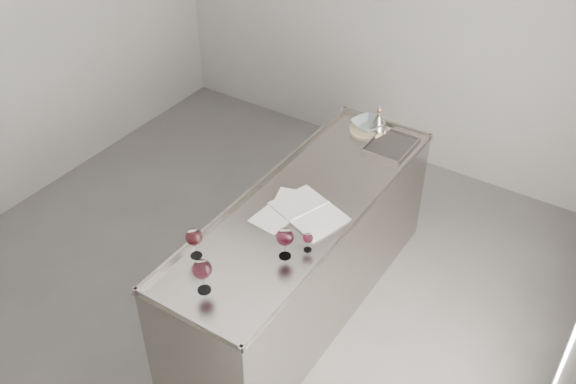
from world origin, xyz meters
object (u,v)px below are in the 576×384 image
Objects in this scene: counter at (304,255)px; wine_glass_right at (285,238)px; wine_glass_small at (308,239)px; wine_glass_middle at (202,270)px; notebook at (309,212)px; wine_glass_left at (194,238)px; wine_funnel at (378,123)px; ceramic_bowl at (368,124)px.

wine_glass_right is at bearing -71.14° from counter.
wine_glass_right reaches higher than wine_glass_small.
wine_glass_small reaches higher than counter.
notebook is at bearing 81.52° from wine_glass_middle.
wine_glass_left is (-0.28, -0.78, 0.61)m from counter.
counter is at bearing 124.16° from wine_glass_small.
counter is 19.14× the size of wine_glass_small.
wine_funnel reaches higher than counter.
wine_glass_middle is at bearing -89.33° from ceramic_bowl.
wine_glass_left is at bearing 138.48° from wine_glass_middle.
counter is at bearing -85.51° from ceramic_bowl.
wine_glass_small is 1.46m from wine_funnel.
wine_glass_left is at bearing -142.43° from wine_glass_small.
wine_glass_small is 0.23× the size of notebook.
wine_glass_right is at bearing -125.05° from wine_glass_small.
wine_glass_middle reaches higher than notebook.
wine_glass_middle is 0.95× the size of ceramic_bowl.
counter is at bearing 86.61° from wine_glass_middle.
wine_glass_right reaches higher than counter.
wine_glass_middle is at bearing -117.36° from wine_glass_small.
wine_glass_left is at bearing -96.87° from notebook.
wine_funnel is (-0.18, 1.56, -0.08)m from wine_glass_right.
ceramic_bowl is (-0.25, 1.52, -0.10)m from wine_glass_right.
wine_funnel reaches higher than notebook.
wine_funnel is (0.27, 1.84, -0.07)m from wine_glass_left.
wine_glass_middle is 0.53m from wine_glass_right.
counter is 0.80m from wine_glass_right.
wine_funnel reaches higher than wine_glass_middle.
wine_funnel is (-0.26, 1.43, -0.02)m from wine_glass_small.
wine_glass_middle reaches higher than ceramic_bowl.
wine_glass_right is at bearing -83.49° from wine_funnel.
counter is 10.52× the size of ceramic_bowl.
wine_glass_middle is (-0.06, -0.97, 0.62)m from counter.
notebook is (0.08, -0.07, 0.47)m from counter.
ceramic_bowl is (-0.33, 1.40, -0.04)m from wine_glass_small.
wine_glass_small is 0.36m from notebook.
wine_funnel is at bearing 100.34° from wine_glass_small.
counter is 1.19m from wine_funnel.
wine_glass_left is at bearing -109.48° from counter.
notebook is 1.11m from ceramic_bowl.
wine_glass_small is at bearing -79.66° from wine_funnel.
notebook is (-0.18, 0.30, -0.08)m from wine_glass_small.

